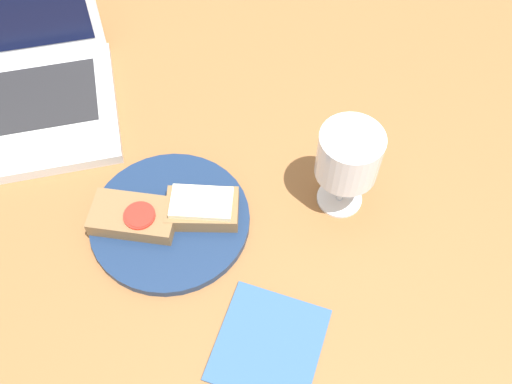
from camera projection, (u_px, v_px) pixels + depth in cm
name	position (u px, v px, depth cm)	size (l,w,h in cm)	color
wooden_table	(236.00, 212.00, 84.40)	(140.00, 140.00, 3.00)	brown
plate	(170.00, 220.00, 81.11)	(22.72, 22.72, 1.35)	navy
sandwich_with_cheese	(202.00, 208.00, 79.60)	(11.21, 8.29, 3.38)	brown
sandwich_with_tomato	(135.00, 218.00, 79.00)	(13.30, 10.22, 2.95)	brown
wine_glass	(348.00, 159.00, 75.44)	(8.59, 8.59, 14.49)	white
laptop	(11.00, 82.00, 91.09)	(31.37, 30.92, 22.33)	silver
napkin	(267.00, 345.00, 71.82)	(12.92, 13.73, 0.40)	#33598C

